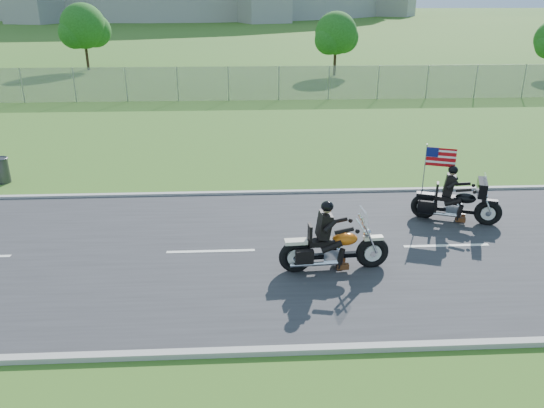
{
  "coord_description": "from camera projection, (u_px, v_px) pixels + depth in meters",
  "views": [
    {
      "loc": [
        -1.09,
        -11.91,
        6.07
      ],
      "look_at": [
        -0.46,
        0.0,
        1.28
      ],
      "focal_mm": 35.0,
      "sensor_mm": 36.0,
      "label": 1
    }
  ],
  "objects": [
    {
      "name": "curb_south",
      "position": [
        309.0,
        350.0,
        9.58
      ],
      "size": [
        120.0,
        0.18,
        0.12
      ],
      "primitive_type": "cube",
      "color": "#9E9B93",
      "rests_on": "ground"
    },
    {
      "name": "fence",
      "position": [
        178.0,
        84.0,
        31.27
      ],
      "size": [
        60.0,
        0.03,
        2.0
      ],
      "primitive_type": "cube",
      "color": "gray",
      "rests_on": "ground"
    },
    {
      "name": "curb_north",
      "position": [
        280.0,
        193.0,
        17.09
      ],
      "size": [
        120.0,
        0.18,
        0.12
      ],
      "primitive_type": "cube",
      "color": "#9E9B93",
      "rests_on": "ground"
    },
    {
      "name": "ground",
      "position": [
        290.0,
        251.0,
        13.35
      ],
      "size": [
        420.0,
        420.0,
        0.0
      ],
      "primitive_type": "plane",
      "color": "#2B591B",
      "rests_on": "ground"
    },
    {
      "name": "road",
      "position": [
        290.0,
        250.0,
        13.35
      ],
      "size": [
        120.0,
        8.0,
        0.04
      ],
      "primitive_type": "cube",
      "color": "#28282B",
      "rests_on": "ground"
    },
    {
      "name": "motorcycle_lead",
      "position": [
        333.0,
        249.0,
        12.23
      ],
      "size": [
        2.61,
        0.73,
        1.76
      ],
      "rotation": [
        0.0,
        0.0,
        0.07
      ],
      "color": "black",
      "rests_on": "ground"
    },
    {
      "name": "trash_can",
      "position": [
        2.0,
        171.0,
        17.98
      ],
      "size": [
        0.61,
        0.61,
        0.85
      ],
      "primitive_type": "cylinder",
      "rotation": [
        0.0,
        0.0,
        -0.28
      ],
      "color": "#3E3E43",
      "rests_on": "ground"
    },
    {
      "name": "motorcycle_follow",
      "position": [
        456.0,
        203.0,
        14.82
      ],
      "size": [
        2.38,
        1.21,
        2.06
      ],
      "rotation": [
        0.0,
        0.0,
        -0.35
      ],
      "color": "black",
      "rests_on": "ground"
    },
    {
      "name": "tree_fence_near",
      "position": [
        336.0,
        35.0,
        40.38
      ],
      "size": [
        3.52,
        3.28,
        4.75
      ],
      "color": "#382316",
      "rests_on": "ground"
    },
    {
      "name": "tree_fence_mid",
      "position": [
        84.0,
        28.0,
        42.99
      ],
      "size": [
        3.96,
        3.69,
        5.3
      ],
      "color": "#382316",
      "rests_on": "ground"
    }
  ]
}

